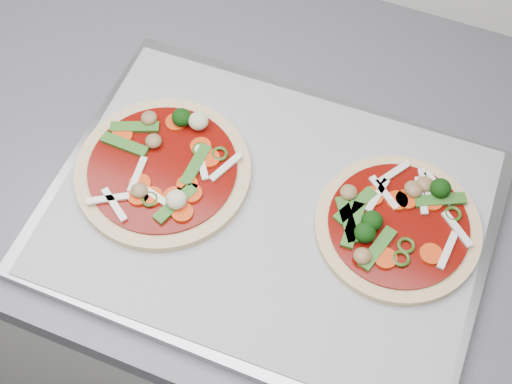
% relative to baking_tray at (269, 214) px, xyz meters
% --- Properties ---
extents(baking_tray, '(0.50, 0.37, 0.02)m').
position_rel_baking_tray_xyz_m(baking_tray, '(0.00, 0.00, 0.00)').
color(baking_tray, gray).
rests_on(baking_tray, countertop).
extents(parchment, '(0.48, 0.36, 0.00)m').
position_rel_baking_tray_xyz_m(parchment, '(0.00, 0.00, 0.01)').
color(parchment, '#A2A2A8').
rests_on(parchment, baking_tray).
extents(pizza_left, '(0.23, 0.23, 0.03)m').
position_rel_baking_tray_xyz_m(pizza_left, '(-0.13, 0.00, 0.02)').
color(pizza_left, tan).
rests_on(pizza_left, parchment).
extents(pizza_right, '(0.21, 0.21, 0.03)m').
position_rel_baking_tray_xyz_m(pizza_right, '(0.14, 0.03, 0.02)').
color(pizza_right, tan).
rests_on(pizza_right, parchment).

